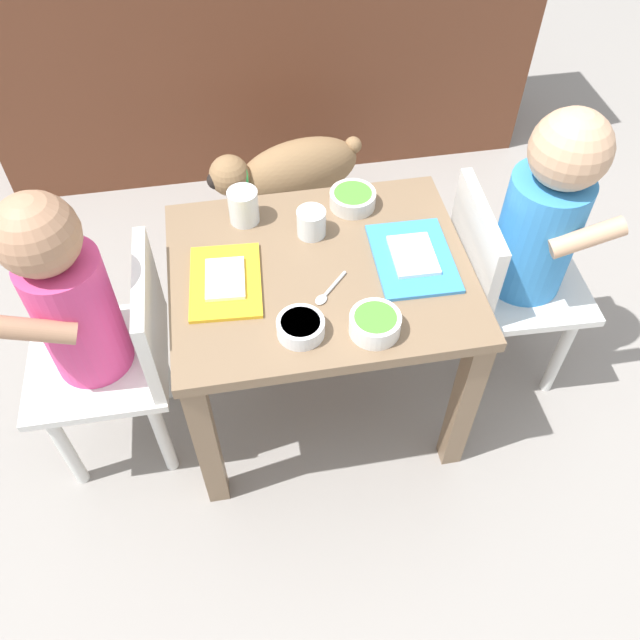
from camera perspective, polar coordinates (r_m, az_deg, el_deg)
The scene contains 14 objects.
ground_plane at distance 1.64m, azimuth 0.00°, elevation -6.60°, with size 7.00×7.00×0.00m, color gray.
kitchen_cabinet_back at distance 2.18m, azimuth -5.40°, elevation 24.67°, with size 1.66×0.36×0.88m, color brown.
dining_table at distance 1.35m, azimuth 0.00°, elevation 2.02°, with size 0.59×0.48×0.45m.
seated_child_left at distance 1.30m, azimuth -20.02°, elevation 0.81°, with size 0.28×0.28×0.71m.
seated_child_right at distance 1.44m, azimuth 18.20°, elevation 7.64°, with size 0.29×0.29×0.72m.
dog at distance 1.93m, azimuth -2.59°, elevation 12.65°, with size 0.46×0.24×0.30m.
food_tray_left at distance 1.27m, azimuth -8.21°, elevation 3.39°, with size 0.15×0.20×0.02m.
food_tray_right at distance 1.31m, azimuth 8.07°, elevation 5.41°, with size 0.16×0.21×0.02m.
water_cup_left at distance 1.34m, azimuth -0.61°, elevation 8.34°, with size 0.06×0.06×0.06m.
water_cup_right at distance 1.38m, azimuth -6.63°, elevation 9.63°, with size 0.06×0.06×0.07m.
veggie_bowl_near at distance 1.17m, azimuth 4.79°, elevation -0.30°, with size 0.09×0.09×0.04m.
veggie_bowl_far at distance 1.42m, azimuth 2.85°, elevation 10.49°, with size 0.10×0.10×0.03m.
cereal_bowl_left_side at distance 1.17m, azimuth -1.69°, elevation -0.59°, with size 0.09×0.09×0.03m.
spoon_by_left_tray at distance 1.24m, azimuth 0.72°, elevation 2.49°, with size 0.08×0.08×0.01m.
Camera 1 is at (-0.16, -0.89, 1.37)m, focal length 36.88 mm.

